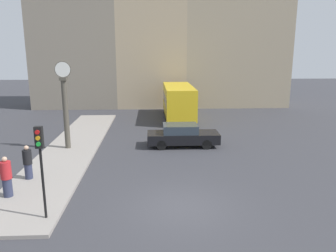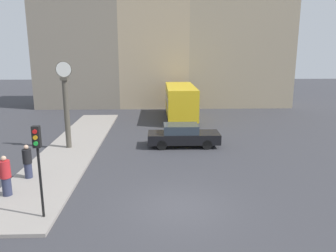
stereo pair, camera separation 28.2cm
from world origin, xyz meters
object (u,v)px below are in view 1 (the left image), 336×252
sedan_car (182,135)px  pedestrian_black_jacket (28,162)px  pedestrian_red_top (6,177)px  traffic_light_near (40,153)px  street_clock (65,106)px  bus_distant (178,100)px

sedan_car → pedestrian_black_jacket: pedestrian_black_jacket is taller
pedestrian_red_top → traffic_light_near: bearing=-41.8°
traffic_light_near → pedestrian_red_top: size_ratio=1.97×
street_clock → pedestrian_black_jacket: (-0.59, -5.01, -1.82)m
sedan_car → traffic_light_near: 11.11m
sedan_car → traffic_light_near: (-5.79, -9.30, 1.85)m
street_clock → pedestrian_black_jacket: 5.36m
sedan_car → traffic_light_near: bearing=-121.9°
sedan_car → bus_distant: 8.96m
street_clock → sedan_car: bearing=3.8°
pedestrian_black_jacket → sedan_car: bearing=35.3°
bus_distant → pedestrian_red_top: bus_distant is taller
traffic_light_near → pedestrian_black_jacket: bearing=117.2°
sedan_car → street_clock: bearing=-176.2°
pedestrian_black_jacket → pedestrian_red_top: bearing=-94.5°
bus_distant → street_clock: (-7.62, -9.37, 1.06)m
bus_distant → pedestrian_black_jacket: bus_distant is taller
sedan_car → bus_distant: size_ratio=0.60×
bus_distant → sedan_car: bearing=-93.0°
sedan_car → bus_distant: bus_distant is taller
pedestrian_black_jacket → pedestrian_red_top: pedestrian_red_top is taller
pedestrian_red_top → bus_distant: bearing=62.8°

